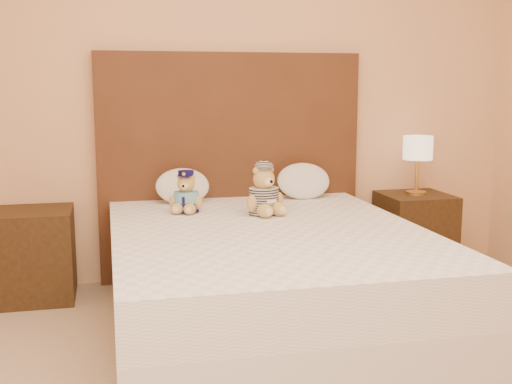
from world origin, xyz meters
TOP-DOWN VIEW (x-y plane):
  - bed at (0.00, 1.20)m, footprint 1.60×2.00m
  - headboard at (0.00, 2.21)m, footprint 1.75×0.08m
  - nightstand_left at (-1.25, 2.00)m, footprint 0.45×0.45m
  - nightstand_right at (1.25, 2.00)m, footprint 0.45×0.45m
  - lamp at (1.25, 2.00)m, footprint 0.20×0.20m
  - teddy_police at (-0.36, 1.73)m, footprint 0.27×0.27m
  - teddy_prisoner at (0.07, 1.56)m, footprint 0.32×0.32m
  - pillow_left at (-0.35, 2.03)m, footprint 0.34×0.22m
  - pillow_right at (0.45, 2.03)m, footprint 0.36×0.23m

SIDE VIEW (x-z plane):
  - nightstand_left at x=-1.25m, z-range 0.00..0.55m
  - nightstand_right at x=1.25m, z-range 0.00..0.55m
  - bed at x=0.00m, z-range 0.00..0.55m
  - pillow_left at x=-0.35m, z-range 0.55..0.79m
  - teddy_police at x=-0.36m, z-range 0.55..0.79m
  - pillow_right at x=0.45m, z-range 0.55..0.80m
  - teddy_prisoner at x=0.07m, z-range 0.55..0.84m
  - headboard at x=0.00m, z-range 0.00..1.50m
  - lamp at x=1.25m, z-range 0.65..1.05m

